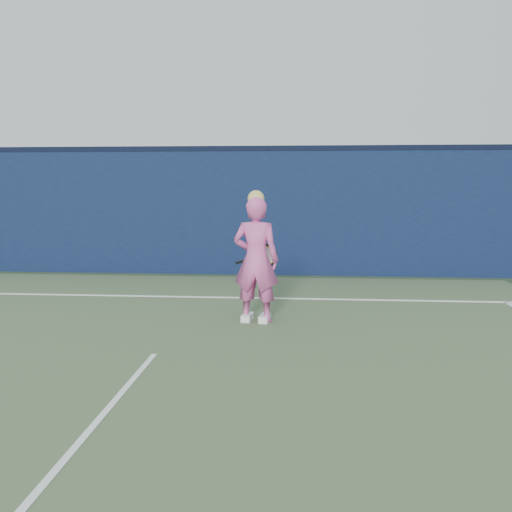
{
  "coord_description": "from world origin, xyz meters",
  "views": [
    {
      "loc": [
        1.56,
        -4.59,
        1.85
      ],
      "look_at": [
        0.99,
        2.54,
        0.9
      ],
      "focal_mm": 38.0,
      "sensor_mm": 36.0,
      "label": 1
    }
  ],
  "objects": [
    {
      "name": "ground",
      "position": [
        0.0,
        0.0,
        0.0
      ],
      "size": [
        80.0,
        80.0,
        0.0
      ],
      "primitive_type": "plane",
      "color": "#2D3E26",
      "rests_on": "ground"
    },
    {
      "name": "backstop_wall",
      "position": [
        0.0,
        6.5,
        1.25
      ],
      "size": [
        24.0,
        0.4,
        2.5
      ],
      "primitive_type": "cube",
      "color": "#0D153A",
      "rests_on": "ground"
    },
    {
      "name": "wall_cap",
      "position": [
        0.0,
        6.5,
        2.55
      ],
      "size": [
        24.0,
        0.42,
        0.1
      ],
      "primitive_type": "cube",
      "color": "black",
      "rests_on": "backstop_wall"
    },
    {
      "name": "player",
      "position": [
        0.99,
        2.54,
        0.85
      ],
      "size": [
        0.67,
        0.49,
        1.77
      ],
      "rotation": [
        0.0,
        0.0,
        3.0
      ],
      "color": "#DA549F",
      "rests_on": "ground"
    },
    {
      "name": "racket",
      "position": [
        1.06,
        2.95,
        0.84
      ],
      "size": [
        0.61,
        0.19,
        0.34
      ],
      "rotation": [
        0.0,
        0.0,
        -0.34
      ],
      "color": "black",
      "rests_on": "ground"
    },
    {
      "name": "court_lines",
      "position": [
        0.0,
        -0.33,
        0.01
      ],
      "size": [
        11.0,
        12.04,
        0.01
      ],
      "color": "white",
      "rests_on": "court_surface"
    }
  ]
}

